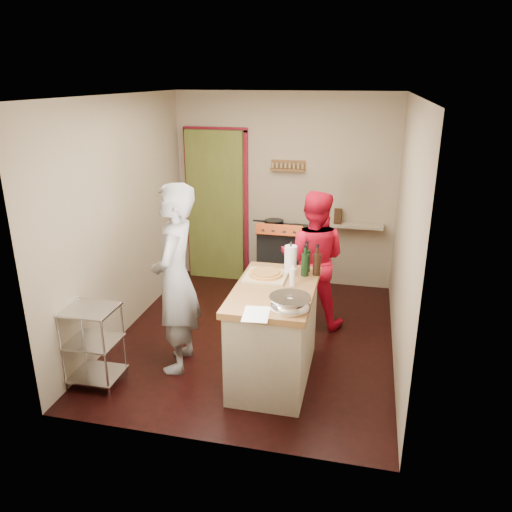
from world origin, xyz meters
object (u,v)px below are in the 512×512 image
Objects in this scene: wire_shelving at (93,342)px; person_stripe at (175,280)px; island at (274,331)px; person_red at (313,260)px; stove at (282,258)px.

person_stripe is (0.65, 0.49, 0.50)m from wire_shelving.
wire_shelving is 0.59× the size of island.
person_red is at bearing 128.38° from person_stripe.
stove is at bearing 97.96° from island.
island is 1.26m from person_red.
person_stripe reaches higher than person_red.
person_red is (0.21, 1.21, 0.30)m from island.
person_red is (1.19, 1.22, -0.14)m from person_stripe.
wire_shelving is 0.43× the size of person_stripe.
island is at bearing 83.26° from person_stripe.
island is (1.63, 0.50, 0.06)m from wire_shelving.
person_red is (0.51, -0.92, 0.35)m from stove.
wire_shelving is 1.70m from island.
stove reaches higher than wire_shelving.
stove is 1.11m from person_red.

